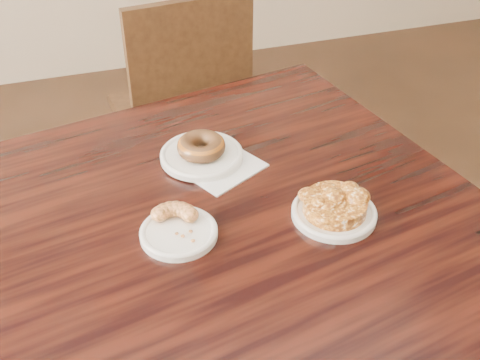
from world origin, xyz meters
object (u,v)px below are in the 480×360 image
object	(u,v)px
apple_fritter	(335,203)
cruller_fragment	(178,224)
cafe_table	(235,339)
glazed_donut	(201,146)
chair_far	(178,113)

from	to	relation	value
apple_fritter	cruller_fragment	distance (m)	0.29
cafe_table	cruller_fragment	world-z (taller)	cruller_fragment
glazed_donut	chair_far	bearing A→B (deg)	82.77
glazed_donut	apple_fritter	distance (m)	0.32
glazed_donut	apple_fritter	xyz separation A→B (m)	(0.19, -0.26, -0.00)
chair_far	glazed_donut	world-z (taller)	chair_far
chair_far	cruller_fragment	size ratio (longest dim) A/B	8.36
cafe_table	glazed_donut	world-z (taller)	glazed_donut
cafe_table	glazed_donut	size ratio (longest dim) A/B	9.11
glazed_donut	cafe_table	bearing A→B (deg)	-86.40
apple_fritter	cafe_table	bearing A→B (deg)	160.32
chair_far	apple_fritter	distance (m)	1.02
cruller_fragment	chair_far	bearing A→B (deg)	78.34
cafe_table	cruller_fragment	distance (m)	0.42
chair_far	glazed_donut	size ratio (longest dim) A/B	8.73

